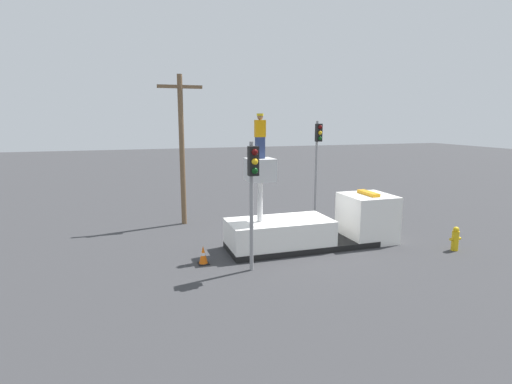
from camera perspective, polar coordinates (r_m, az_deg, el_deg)
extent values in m
plane|color=#38383A|center=(17.26, 6.52, -7.80)|extent=(120.00, 120.00, 0.00)
cube|color=black|center=(17.22, 6.53, -7.42)|extent=(6.33, 2.18, 0.24)
cube|color=white|center=(16.69, 3.35, -6.10)|extent=(4.29, 2.12, 1.27)
cube|color=white|center=(18.47, 15.59, -3.56)|extent=(2.04, 2.12, 2.08)
cube|color=black|center=(18.96, 18.26, -2.06)|extent=(0.03, 1.80, 0.83)
cube|color=orange|center=(18.24, 15.76, -0.17)|extent=(0.36, 1.27, 0.14)
cylinder|color=silver|center=(16.04, 0.57, -1.18)|extent=(0.22, 0.22, 1.77)
cube|color=silver|center=(15.84, 0.57, 3.19)|extent=(1.07, 1.07, 0.90)
cube|color=navy|center=(15.76, 0.58, 6.33)|extent=(0.34, 0.26, 0.84)
cube|color=#F29E0C|center=(15.72, 0.58, 9.06)|extent=(0.40, 0.26, 0.66)
sphere|color=#9E704C|center=(15.72, 0.59, 10.68)|extent=(0.23, 0.23, 0.23)
cylinder|color=yellow|center=(15.72, 0.59, 11.00)|extent=(0.26, 0.26, 0.09)
cylinder|color=gray|center=(14.00, -0.65, -2.24)|extent=(0.14, 0.14, 4.62)
cube|color=black|center=(13.53, -0.40, 4.45)|extent=(0.34, 0.28, 1.00)
sphere|color=#490707|center=(13.33, -0.16, 5.69)|extent=(0.22, 0.22, 0.22)
sphere|color=gold|center=(13.36, -0.16, 4.37)|extent=(0.22, 0.22, 0.22)
sphere|color=#083710|center=(13.39, -0.16, 3.05)|extent=(0.22, 0.22, 0.22)
cylinder|color=gray|center=(23.47, 8.58, 3.57)|extent=(0.14, 0.14, 5.26)
cube|color=black|center=(23.13, 8.95, 8.38)|extent=(0.34, 0.28, 1.00)
sphere|color=#490707|center=(22.96, 9.18, 9.13)|extent=(0.22, 0.22, 0.22)
sphere|color=gold|center=(22.97, 9.15, 8.36)|extent=(0.22, 0.22, 0.22)
sphere|color=#083710|center=(22.98, 9.13, 7.59)|extent=(0.22, 0.22, 0.22)
cylinder|color=gold|center=(18.53, 26.56, -6.25)|extent=(0.28, 0.28, 0.82)
sphere|color=gold|center=(18.41, 26.68, -4.82)|extent=(0.24, 0.24, 0.24)
cylinder|color=gold|center=(18.38, 26.13, -6.09)|extent=(0.12, 0.11, 0.11)
cylinder|color=gold|center=(18.65, 27.03, -5.93)|extent=(0.12, 0.11, 0.11)
cube|color=black|center=(15.37, -7.52, -10.08)|extent=(0.41, 0.41, 0.03)
cone|color=orange|center=(15.26, -7.55, -8.88)|extent=(0.34, 0.34, 0.71)
cylinder|color=white|center=(15.25, -7.55, -8.76)|extent=(0.18, 0.18, 0.10)
cylinder|color=brown|center=(20.58, -10.53, 5.75)|extent=(0.26, 0.26, 7.53)
cube|color=brown|center=(20.58, -10.83, 14.57)|extent=(2.20, 0.16, 0.16)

